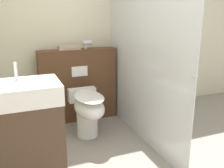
# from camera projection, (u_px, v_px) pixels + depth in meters

# --- Properties ---
(wall_back) EXTENTS (8.00, 0.06, 2.50)m
(wall_back) POSITION_uv_depth(u_px,v_px,m) (88.00, 32.00, 3.65)
(wall_back) COLOR beige
(wall_back) RESTS_ON ground_plane
(partition_panel) EXTENTS (1.08, 0.23, 1.03)m
(partition_panel) POSITION_uv_depth(u_px,v_px,m) (78.00, 85.00, 3.58)
(partition_panel) COLOR #51331E
(partition_panel) RESTS_ON ground_plane
(shower_glass) EXTENTS (0.04, 1.95, 2.07)m
(shower_glass) POSITION_uv_depth(u_px,v_px,m) (141.00, 55.00, 2.93)
(shower_glass) COLOR silver
(shower_glass) RESTS_ON ground_plane
(toilet) EXTENTS (0.36, 0.66, 0.57)m
(toilet) POSITION_uv_depth(u_px,v_px,m) (88.00, 110.00, 3.07)
(toilet) COLOR white
(toilet) RESTS_ON ground_plane
(sink_vanity) EXTENTS (0.62, 0.43, 1.14)m
(sink_vanity) POSITION_uv_depth(u_px,v_px,m) (24.00, 143.00, 2.00)
(sink_vanity) COLOR #473323
(sink_vanity) RESTS_ON ground_plane
(hair_drier) EXTENTS (0.16, 0.06, 0.12)m
(hair_drier) POSITION_uv_depth(u_px,v_px,m) (88.00, 43.00, 3.44)
(hair_drier) COLOR #B7B7BC
(hair_drier) RESTS_ON partition_panel
(folded_towel) EXTENTS (0.30, 0.14, 0.05)m
(folded_towel) POSITION_uv_depth(u_px,v_px,m) (69.00, 48.00, 3.40)
(folded_towel) COLOR tan
(folded_towel) RESTS_ON partition_panel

